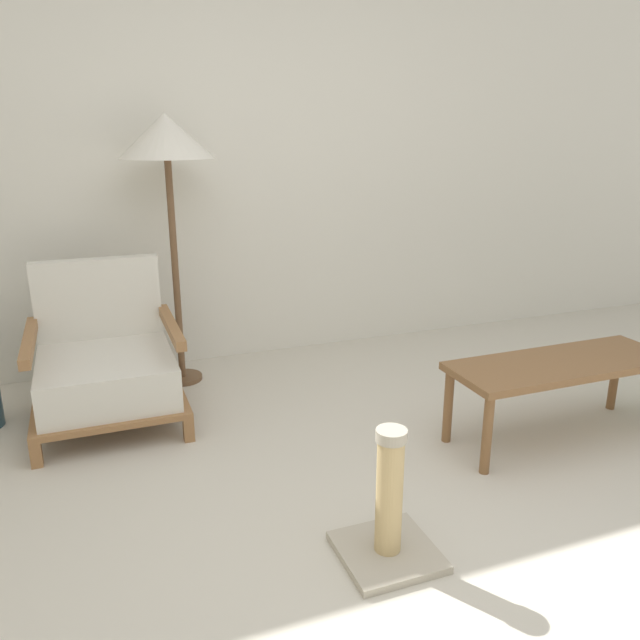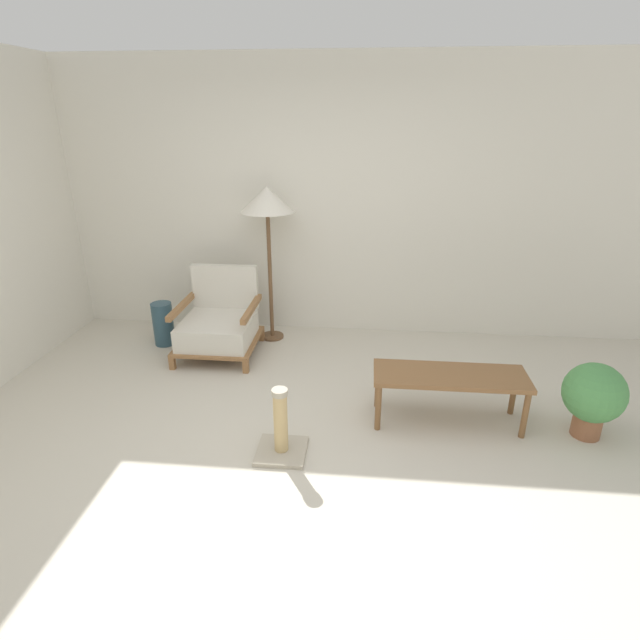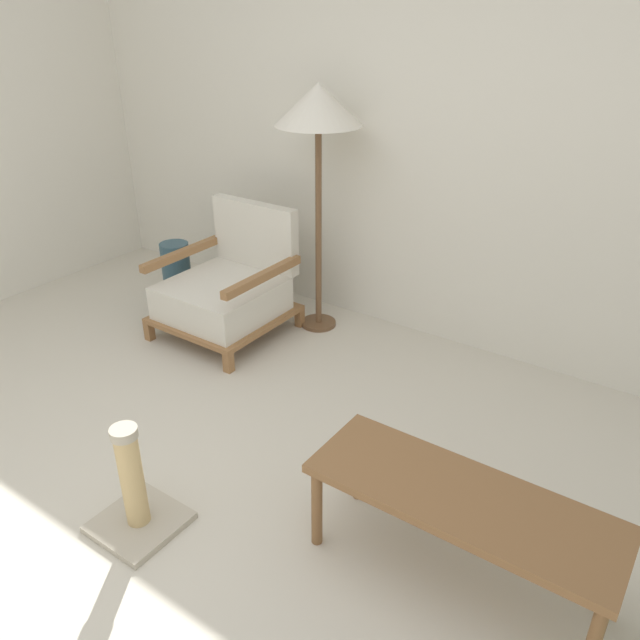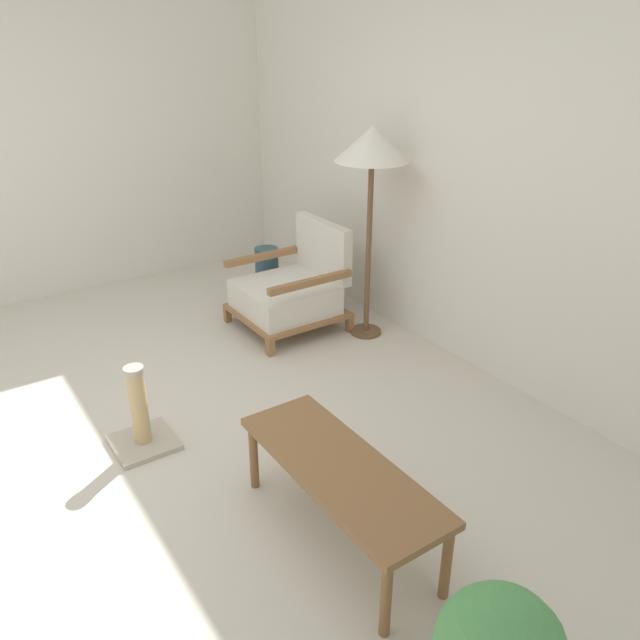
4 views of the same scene
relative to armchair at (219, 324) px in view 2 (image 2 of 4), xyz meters
The scene contains 8 objects.
ground_plane 1.96m from the armchair, 62.63° to the right, with size 14.00×14.00×0.00m, color beige.
wall_back 1.56m from the armchair, 39.34° to the left, with size 8.00×0.06×2.70m.
armchair is the anchor object (origin of this frame).
floor_lamp 1.22m from the armchair, 42.15° to the left, with size 0.52×0.52×1.54m.
coffee_table 2.26m from the armchair, 26.27° to the right, with size 1.11×0.39×0.40m.
vase 0.64m from the armchair, 167.94° to the left, with size 0.20×0.20×0.44m, color #2D4C5B.
potted_plant 3.20m from the armchair, 19.88° to the right, with size 0.42×0.42×0.56m.
scratching_post 1.74m from the armchair, 60.43° to the right, with size 0.34×0.34×0.50m.
Camera 2 is at (0.50, -2.57, 2.14)m, focal length 28.00 mm.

